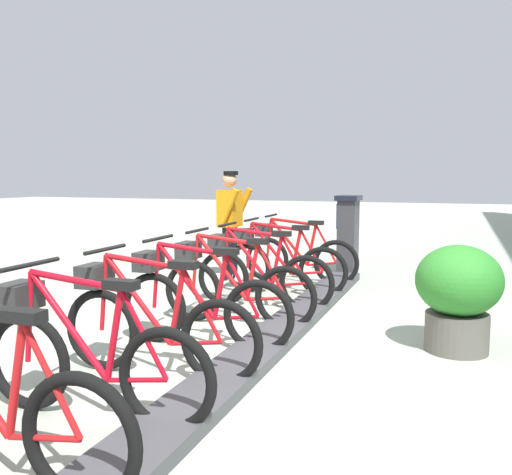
# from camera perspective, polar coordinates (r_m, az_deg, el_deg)

# --- Properties ---
(ground_plane) EXTENTS (60.00, 60.00, 0.00)m
(ground_plane) POSITION_cam_1_polar(r_m,az_deg,el_deg) (4.78, -0.40, -12.84)
(ground_plane) COLOR #A3AD9A
(dock_rail_base) EXTENTS (0.44, 8.10, 0.10)m
(dock_rail_base) POSITION_cam_1_polar(r_m,az_deg,el_deg) (4.76, -0.40, -12.28)
(dock_rail_base) COLOR #47474C
(dock_rail_base) RESTS_ON ground
(payment_kiosk) EXTENTS (0.36, 0.52, 1.28)m
(payment_kiosk) POSITION_cam_1_polar(r_m,az_deg,el_deg) (8.88, 9.62, 0.42)
(payment_kiosk) COLOR #38383D
(payment_kiosk) RESTS_ON ground
(bike_docked_0) EXTENTS (1.72, 0.54, 1.02)m
(bike_docked_0) POSITION_cam_1_polar(r_m,az_deg,el_deg) (8.06, 4.22, -1.80)
(bike_docked_0) COLOR black
(bike_docked_0) RESTS_ON ground
(bike_docked_1) EXTENTS (1.72, 0.54, 1.02)m
(bike_docked_1) POSITION_cam_1_polar(r_m,az_deg,el_deg) (7.30, 2.43, -2.65)
(bike_docked_1) COLOR black
(bike_docked_1) RESTS_ON ground
(bike_docked_2) EXTENTS (1.72, 0.54, 1.02)m
(bike_docked_2) POSITION_cam_1_polar(r_m,az_deg,el_deg) (6.54, 0.21, -3.70)
(bike_docked_2) COLOR black
(bike_docked_2) RESTS_ON ground
(bike_docked_3) EXTENTS (1.72, 0.54, 1.02)m
(bike_docked_3) POSITION_cam_1_polar(r_m,az_deg,el_deg) (5.80, -2.59, -5.01)
(bike_docked_3) COLOR black
(bike_docked_3) RESTS_ON ground
(bike_docked_4) EXTENTS (1.72, 0.54, 1.02)m
(bike_docked_4) POSITION_cam_1_polar(r_m,az_deg,el_deg) (5.08, -6.21, -6.68)
(bike_docked_4) COLOR black
(bike_docked_4) RESTS_ON ground
(bike_docked_5) EXTENTS (1.72, 0.54, 1.02)m
(bike_docked_5) POSITION_cam_1_polar(r_m,az_deg,el_deg) (4.40, -11.03, -8.84)
(bike_docked_5) COLOR black
(bike_docked_5) RESTS_ON ground
(bike_docked_6) EXTENTS (1.72, 0.54, 1.02)m
(bike_docked_6) POSITION_cam_1_polar(r_m,az_deg,el_deg) (3.76, -17.65, -11.66)
(bike_docked_6) COLOR black
(bike_docked_6) RESTS_ON ground
(worker_near_rack) EXTENTS (0.47, 0.63, 1.66)m
(worker_near_rack) POSITION_cam_1_polar(r_m,az_deg,el_deg) (8.26, -2.70, 1.75)
(worker_near_rack) COLOR white
(worker_near_rack) RESTS_ON ground
(planter_bush) EXTENTS (0.76, 0.76, 0.97)m
(planter_bush) POSITION_cam_1_polar(r_m,az_deg,el_deg) (5.23, 20.47, -5.42)
(planter_bush) COLOR #59544C
(planter_bush) RESTS_ON ground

